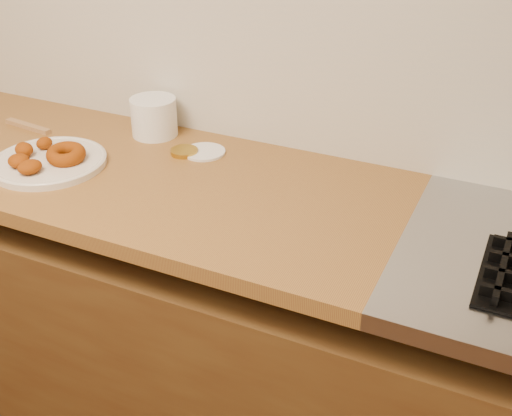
% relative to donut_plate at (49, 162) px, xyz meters
% --- Properties ---
extents(base_cabinet, '(3.60, 0.60, 0.77)m').
position_rel_donut_plate_xyz_m(base_cabinet, '(0.41, 0.08, -0.52)').
color(base_cabinet, '#543A1A').
rests_on(base_cabinet, floor).
extents(butcher_block, '(2.30, 0.62, 0.04)m').
position_rel_donut_plate_xyz_m(butcher_block, '(-0.24, 0.08, -0.03)').
color(butcher_block, olive).
rests_on(butcher_block, base_cabinet).
extents(backsplash, '(3.60, 0.02, 0.60)m').
position_rel_donut_plate_xyz_m(backsplash, '(0.41, 0.38, 0.29)').
color(backsplash, beige).
rests_on(backsplash, wall_back).
extents(donut_plate, '(0.29, 0.29, 0.02)m').
position_rel_donut_plate_xyz_m(donut_plate, '(0.00, 0.00, 0.00)').
color(donut_plate, silver).
rests_on(donut_plate, butcher_block).
extents(ring_donut, '(0.14, 0.14, 0.05)m').
position_rel_donut_plate_xyz_m(ring_donut, '(0.05, 0.02, 0.03)').
color(ring_donut, '#8A3100').
rests_on(ring_donut, donut_plate).
extents(fried_dough_chunks, '(0.15, 0.19, 0.04)m').
position_rel_donut_plate_xyz_m(fried_dough_chunks, '(-0.03, -0.04, 0.03)').
color(fried_dough_chunks, '#8A3100').
rests_on(fried_dough_chunks, donut_plate).
extents(plastic_tub, '(0.14, 0.14, 0.11)m').
position_rel_donut_plate_xyz_m(plastic_tub, '(0.14, 0.28, 0.05)').
color(plastic_tub, white).
rests_on(plastic_tub, butcher_block).
extents(tub_lid, '(0.13, 0.13, 0.01)m').
position_rel_donut_plate_xyz_m(tub_lid, '(0.33, 0.23, -0.00)').
color(tub_lid, white).
rests_on(tub_lid, butcher_block).
extents(brass_jar_lid, '(0.08, 0.08, 0.01)m').
position_rel_donut_plate_xyz_m(brass_jar_lid, '(0.28, 0.21, -0.00)').
color(brass_jar_lid, gold).
rests_on(brass_jar_lid, butcher_block).
extents(wooden_utensil, '(0.17, 0.04, 0.01)m').
position_rel_donut_plate_xyz_m(wooden_utensil, '(-0.22, 0.16, -0.00)').
color(wooden_utensil, '#9D7346').
rests_on(wooden_utensil, butcher_block).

